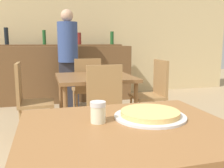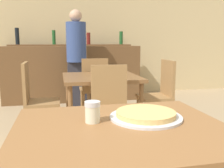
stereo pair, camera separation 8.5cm
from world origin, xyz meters
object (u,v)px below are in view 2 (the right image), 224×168
(chair_far_side_left, at_px, (35,96))
(chair_far_side_back, at_px, (94,85))
(pizza_tray, at_px, (146,115))
(person_standing, at_px, (77,56))
(cheese_shaker, at_px, (93,112))
(chair_far_side_right, at_px, (160,90))
(chair_far_side_front, at_px, (111,104))

(chair_far_side_left, bearing_deg, chair_far_side_back, -52.56)
(chair_far_side_back, distance_m, chair_far_side_left, 1.00)
(pizza_tray, distance_m, person_standing, 3.23)
(chair_far_side_left, distance_m, cheese_shaker, 1.97)
(chair_far_side_right, relative_size, person_standing, 0.54)
(chair_far_side_back, relative_size, pizza_tray, 2.53)
(chair_far_side_back, distance_m, chair_far_side_right, 1.00)
(pizza_tray, bearing_deg, chair_far_side_front, 85.76)
(chair_far_side_front, xyz_separation_m, chair_far_side_left, (-0.79, 0.61, 0.00))
(chair_far_side_left, distance_m, pizza_tray, 2.04)
(chair_far_side_front, xyz_separation_m, chair_far_side_right, (0.79, 0.61, 0.00))
(chair_far_side_right, distance_m, cheese_shaker, 2.24)
(chair_far_side_left, distance_m, person_standing, 1.52)
(cheese_shaker, bearing_deg, chair_far_side_left, 102.82)
(chair_far_side_back, bearing_deg, pizza_tray, 87.82)
(cheese_shaker, height_order, person_standing, person_standing)
(chair_far_side_back, bearing_deg, chair_far_side_left, 37.44)
(chair_far_side_left, xyz_separation_m, pizza_tray, (0.70, -1.89, 0.27))
(pizza_tray, bearing_deg, chair_far_side_left, 110.29)
(chair_far_side_front, height_order, chair_far_side_left, same)
(pizza_tray, bearing_deg, cheese_shaker, -178.61)
(chair_far_side_back, xyz_separation_m, pizza_tray, (-0.10, -2.50, 0.27))
(chair_far_side_back, distance_m, cheese_shaker, 2.55)
(pizza_tray, relative_size, cheese_shaker, 3.57)
(pizza_tray, xyz_separation_m, person_standing, (-0.11, 3.23, 0.13))
(person_standing, bearing_deg, chair_far_side_front, -84.12)
(person_standing, bearing_deg, chair_far_side_right, -53.31)
(chair_far_side_left, distance_m, chair_far_side_right, 1.59)
(chair_far_side_front, relative_size, chair_far_side_right, 1.00)
(chair_far_side_left, height_order, pizza_tray, chair_far_side_left)
(chair_far_side_front, distance_m, chair_far_side_right, 1.00)
(person_standing, bearing_deg, chair_far_side_left, -114.00)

